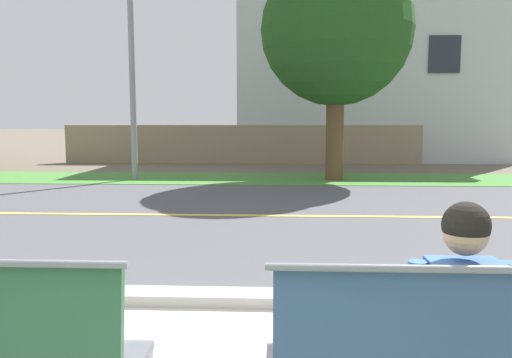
# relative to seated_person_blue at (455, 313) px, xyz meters

# --- Properties ---
(ground_plane) EXTENTS (140.00, 140.00, 0.00)m
(ground_plane) POSITION_rel_seated_person_blue_xyz_m (-1.24, 7.53, -0.68)
(ground_plane) COLOR #665B4C
(curb_edge) EXTENTS (44.00, 0.30, 0.11)m
(curb_edge) POSITION_rel_seated_person_blue_xyz_m (-1.24, 1.88, -0.62)
(curb_edge) COLOR #ADA89E
(curb_edge) RESTS_ON ground_plane
(street_asphalt) EXTENTS (52.00, 8.00, 0.01)m
(street_asphalt) POSITION_rel_seated_person_blue_xyz_m (-1.24, 6.03, -0.67)
(street_asphalt) COLOR #515156
(street_asphalt) RESTS_ON ground_plane
(road_centre_line) EXTENTS (48.00, 0.14, 0.01)m
(road_centre_line) POSITION_rel_seated_person_blue_xyz_m (-1.24, 6.03, -0.67)
(road_centre_line) COLOR #E0CC4C
(road_centre_line) RESTS_ON ground_plane
(far_verge_grass) EXTENTS (48.00, 2.80, 0.02)m
(far_verge_grass) POSITION_rel_seated_person_blue_xyz_m (-1.24, 11.41, -0.67)
(far_verge_grass) COLOR #478438
(far_verge_grass) RESTS_ON ground_plane
(seated_person_blue) EXTENTS (0.52, 0.68, 1.25)m
(seated_person_blue) POSITION_rel_seated_person_blue_xyz_m (0.00, 0.00, 0.00)
(seated_person_blue) COLOR black
(seated_person_blue) RESTS_ON ground_plane
(streetlamp) EXTENTS (0.24, 2.10, 7.16)m
(streetlamp) POSITION_rel_seated_person_blue_xyz_m (-4.76, 11.20, 3.41)
(streetlamp) COLOR gray
(streetlamp) RESTS_ON ground_plane
(shade_tree_left) EXTENTS (3.93, 3.93, 6.48)m
(shade_tree_left) POSITION_rel_seated_person_blue_xyz_m (0.69, 11.12, 3.53)
(shade_tree_left) COLOR brown
(shade_tree_left) RESTS_ON ground_plane
(garden_wall) EXTENTS (13.00, 0.36, 1.40)m
(garden_wall) POSITION_rel_seated_person_blue_xyz_m (-2.29, 16.27, 0.02)
(garden_wall) COLOR gray
(garden_wall) RESTS_ON ground_plane
(house_across_street) EXTENTS (10.95, 6.91, 7.67)m
(house_across_street) POSITION_rel_seated_person_blue_xyz_m (2.62, 19.47, 3.21)
(house_across_street) COLOR #B7BCC1
(house_across_street) RESTS_ON ground_plane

